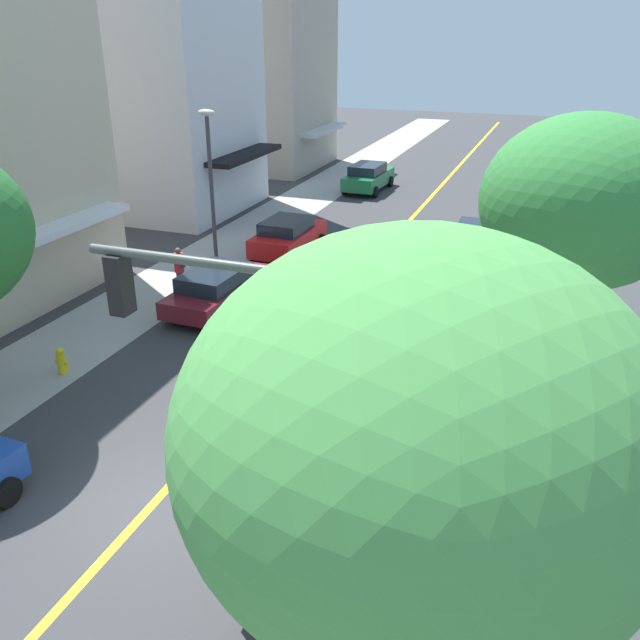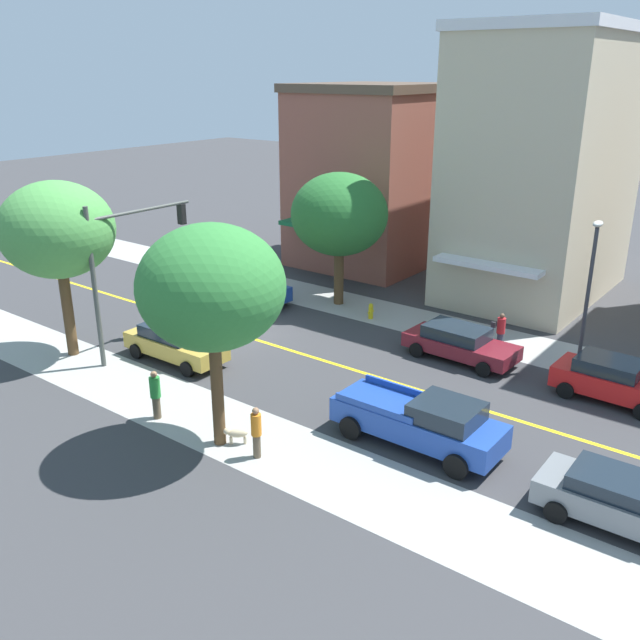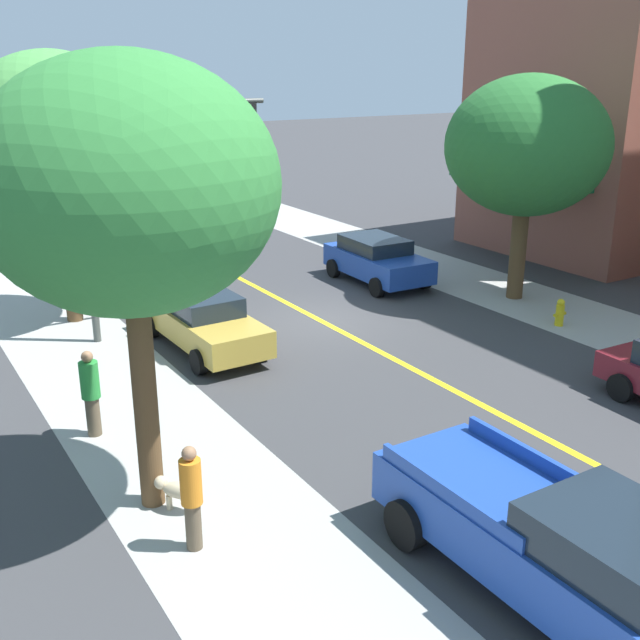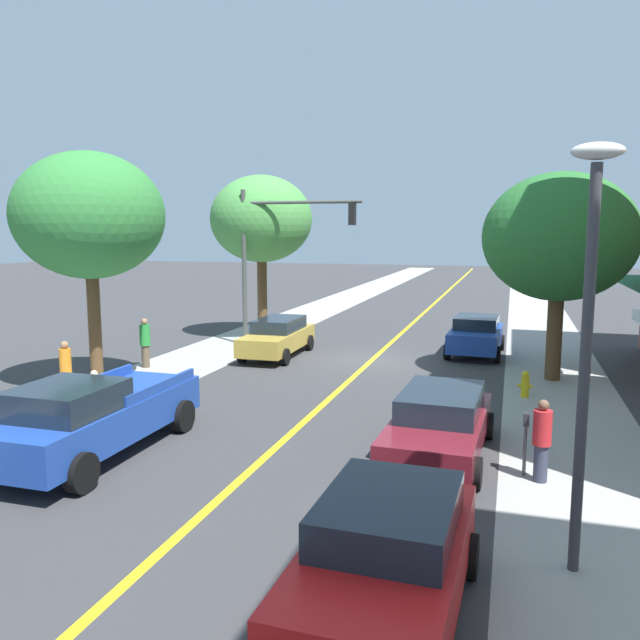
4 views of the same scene
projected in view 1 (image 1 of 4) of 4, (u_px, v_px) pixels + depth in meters
ground_plane at (153, 504)px, 13.71m from camera, size 140.00×140.00×0.00m
sidewalk_right at (479, 591)px, 11.61m from camera, size 3.39×126.00×0.01m
road_centerline_stripe at (153, 504)px, 13.71m from camera, size 0.20×126.00×0.00m
brick_apartment_block at (125, 66)px, 33.71m from camera, size 13.32×8.40×14.31m
corner_shop_building at (238, 76)px, 44.98m from camera, size 12.76×8.51×11.83m
street_tree_left_near at (418, 438)px, 6.27m from camera, size 4.69×4.69×7.52m
street_tree_right_corner at (583, 203)px, 14.86m from camera, size 4.61×4.61×7.40m
fire_hydrant at (61, 360)px, 18.73m from camera, size 0.44×0.24×0.80m
parking_meter at (183, 272)px, 24.05m from camera, size 0.12×0.18×1.32m
traffic_light_mast at (330, 396)px, 9.02m from camera, size 5.31×0.32×6.73m
street_lamp at (210, 170)px, 26.14m from camera, size 0.70×0.36×6.16m
red_sedan_left_curb at (288, 236)px, 28.27m from camera, size 2.20×4.25×1.60m
maroon_sedan_left_curb at (218, 287)px, 22.94m from camera, size 2.26×4.86×1.45m
gold_sedan_right_curb at (329, 509)px, 12.38m from camera, size 2.02×4.79×1.51m
green_sedan_left_curb at (368, 177)px, 39.32m from camera, size 2.22×4.64×1.62m
grey_sedan_right_curb at (476, 240)px, 28.00m from camera, size 2.16×4.66×1.45m
blue_pickup_truck at (440, 287)px, 22.55m from camera, size 2.26×5.73×1.82m
pedestrian_green_shirt at (555, 443)px, 14.04m from camera, size 0.38×0.38×1.82m
pedestrian_orange_shirt at (553, 351)px, 18.07m from camera, size 0.34×0.34×1.77m
pedestrian_red_shirt at (179, 269)px, 24.35m from camera, size 0.36×0.36×1.68m
small_dog at (541, 386)px, 17.40m from camera, size 0.68×0.73×0.61m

